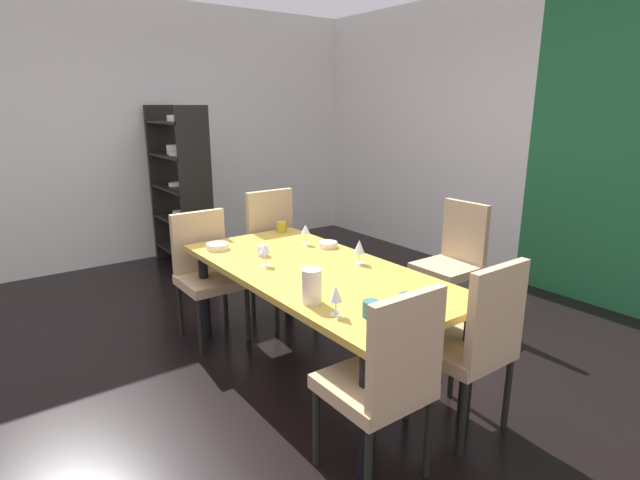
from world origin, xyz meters
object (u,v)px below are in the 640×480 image
(wine_glass_right, at_px, (359,247))
(cup_front, at_px, (407,302))
(chair_left_far, at_px, (278,250))
(cup_corner, at_px, (263,250))
(cup_rear, at_px, (282,227))
(chair_right_near, at_px, (386,377))
(wine_glass_south, at_px, (336,295))
(serving_bowl_north, at_px, (218,246))
(pitcher_west, at_px, (312,286))
(cup_near_window, at_px, (370,309))
(wine_glass_east, at_px, (306,230))
(wine_glass_near_shelf, at_px, (265,250))
(chair_left_near, at_px, (207,269))
(chair_head_far, at_px, (454,257))
(chair_right_far, at_px, (474,339))
(dining_table, at_px, (316,280))
(serving_bowl_center, at_px, (328,244))
(display_shelf, at_px, (180,187))

(wine_glass_right, xyz_separation_m, cup_front, (0.71, -0.30, -0.07))
(chair_left_far, bearing_deg, cup_corner, 50.17)
(wine_glass_right, relative_size, cup_front, 1.87)
(cup_rear, bearing_deg, chair_right_near, -18.67)
(wine_glass_right, bearing_deg, wine_glass_south, -48.41)
(serving_bowl_north, xyz_separation_m, pitcher_west, (1.21, -0.03, 0.07))
(chair_right_near, xyz_separation_m, cup_front, (-0.18, 0.31, 0.23))
(wine_glass_south, distance_m, cup_near_window, 0.18)
(wine_glass_east, height_order, cup_near_window, wine_glass_east)
(wine_glass_near_shelf, xyz_separation_m, wine_glass_south, (0.89, -0.12, 0.00))
(cup_rear, bearing_deg, chair_left_near, -94.98)
(serving_bowl_north, relative_size, cup_corner, 2.11)
(wine_glass_right, distance_m, wine_glass_east, 0.59)
(chair_head_far, height_order, cup_rear, chair_head_far)
(chair_right_near, bearing_deg, wine_glass_near_shelf, 85.64)
(wine_glass_south, height_order, cup_front, wine_glass_south)
(wine_glass_near_shelf, xyz_separation_m, cup_front, (1.04, 0.21, -0.06))
(cup_corner, xyz_separation_m, cup_front, (1.24, 0.12, 0.01))
(chair_right_far, distance_m, cup_front, 0.44)
(cup_rear, relative_size, cup_near_window, 1.05)
(dining_table, bearing_deg, cup_rear, 160.68)
(chair_head_far, bearing_deg, cup_near_window, 116.09)
(wine_glass_near_shelf, bearing_deg, cup_near_window, 0.41)
(pitcher_west, bearing_deg, cup_front, 43.45)
(dining_table, relative_size, chair_right_near, 2.05)
(cup_corner, bearing_deg, serving_bowl_north, -150.51)
(cup_corner, bearing_deg, wine_glass_south, -11.20)
(serving_bowl_center, bearing_deg, cup_corner, -102.07)
(chair_left_near, xyz_separation_m, chair_head_far, (0.93, 1.73, 0.01))
(dining_table, distance_m, chair_left_near, 1.03)
(dining_table, distance_m, serving_bowl_north, 0.83)
(chair_right_near, bearing_deg, display_shelf, 82.31)
(chair_right_far, distance_m, cup_corner, 1.51)
(pitcher_west, bearing_deg, serving_bowl_center, 138.21)
(display_shelf, xyz_separation_m, wine_glass_east, (2.25, 0.09, -0.03))
(serving_bowl_north, xyz_separation_m, cup_rear, (-0.15, 0.63, 0.02))
(chair_right_near, bearing_deg, cup_rear, 71.33)
(chair_right_near, relative_size, cup_front, 11.77)
(chair_right_far, height_order, wine_glass_near_shelf, chair_right_far)
(dining_table, bearing_deg, display_shelf, 176.13)
(serving_bowl_north, bearing_deg, serving_bowl_center, 57.36)
(wine_glass_south, distance_m, wine_glass_east, 1.30)
(wine_glass_east, bearing_deg, cup_rear, 173.19)
(wine_glass_east, bearing_deg, chair_right_near, -21.72)
(chair_right_near, relative_size, chair_head_far, 1.00)
(wine_glass_east, bearing_deg, chair_left_far, 174.52)
(serving_bowl_north, xyz_separation_m, cup_front, (1.56, 0.30, 0.02))
(wine_glass_right, relative_size, cup_rear, 1.84)
(chair_right_far, bearing_deg, pitcher_west, 141.13)
(chair_right_far, distance_m, wine_glass_south, 0.80)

